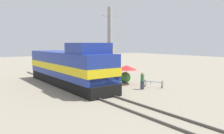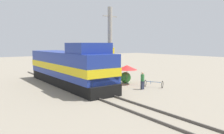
# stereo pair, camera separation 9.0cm
# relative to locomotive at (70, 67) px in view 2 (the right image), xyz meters

# --- Properties ---
(ground_plane) EXTENTS (120.00, 120.00, 0.00)m
(ground_plane) POSITION_rel_locomotive_xyz_m (0.00, -4.23, -1.85)
(ground_plane) COLOR gray
(rail_near) EXTENTS (0.08, 34.55, 0.15)m
(rail_near) POSITION_rel_locomotive_xyz_m (-0.72, -4.23, -1.78)
(rail_near) COLOR #4C4742
(rail_near) RESTS_ON ground_plane
(rail_far) EXTENTS (0.08, 34.55, 0.15)m
(rail_far) POSITION_rel_locomotive_xyz_m (0.72, -4.23, -1.78)
(rail_far) COLOR #4C4742
(rail_far) RESTS_ON ground_plane
(locomotive) EXTENTS (3.23, 14.25, 4.33)m
(locomotive) POSITION_rel_locomotive_xyz_m (0.00, 0.00, 0.00)
(locomotive) COLOR black
(locomotive) RESTS_ON ground_plane
(utility_pole) EXTENTS (1.80, 0.49, 8.16)m
(utility_pole) POSITION_rel_locomotive_xyz_m (4.34, -1.00, 2.27)
(utility_pole) COLOR #9E998E
(utility_pole) RESTS_ON ground_plane
(vendor_umbrella) EXTENTS (2.15, 2.15, 2.01)m
(vendor_umbrella) POSITION_rel_locomotive_xyz_m (5.21, -2.85, -0.08)
(vendor_umbrella) COLOR #4C4C4C
(vendor_umbrella) RESTS_ON ground_plane
(billboard_sign) EXTENTS (2.18, 0.12, 3.79)m
(billboard_sign) POSITION_rel_locomotive_xyz_m (4.94, 0.51, 0.96)
(billboard_sign) COLOR #595959
(billboard_sign) RESTS_ON ground_plane
(shrub_cluster) EXTENTS (1.19, 1.19, 1.19)m
(shrub_cluster) POSITION_rel_locomotive_xyz_m (5.54, -2.21, -1.26)
(shrub_cluster) COLOR #388C38
(shrub_cluster) RESTS_ON ground_plane
(person_bystander) EXTENTS (0.34, 0.34, 1.64)m
(person_bystander) POSITION_rel_locomotive_xyz_m (4.64, -5.81, -0.97)
(person_bystander) COLOR #2D3347
(person_bystander) RESTS_ON ground_plane
(bicycle) EXTENTS (1.45, 1.87, 0.69)m
(bicycle) POSITION_rel_locomotive_xyz_m (6.19, -5.76, -1.49)
(bicycle) COLOR black
(bicycle) RESTS_ON ground_plane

